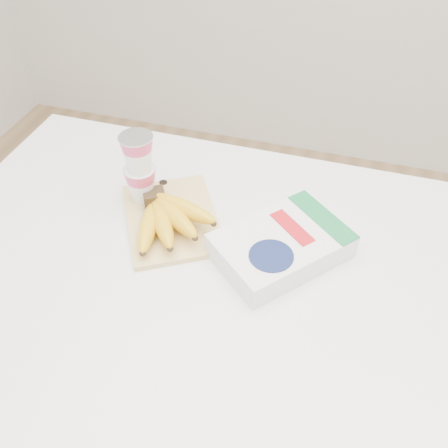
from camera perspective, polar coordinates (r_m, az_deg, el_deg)
name	(u,v)px	position (r m, az deg, el deg)	size (l,w,h in m)	color
room	(237,145)	(0.78, 1.49, 9.04)	(4.00, 4.00, 4.00)	tan
table	(231,404)	(1.43, 0.86, -19.89)	(1.37, 0.91, 1.03)	white
cutting_board	(172,219)	(1.12, -5.98, 0.61)	(0.20, 0.27, 0.01)	#E9C680
bananas	(166,217)	(1.08, -6.60, 0.81)	(0.20, 0.20, 0.07)	#382816
yogurt_stack	(139,167)	(1.11, -9.66, 6.44)	(0.08, 0.08, 0.17)	white
cereal_box	(281,246)	(1.03, 6.55, -2.47)	(0.30, 0.31, 0.06)	white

